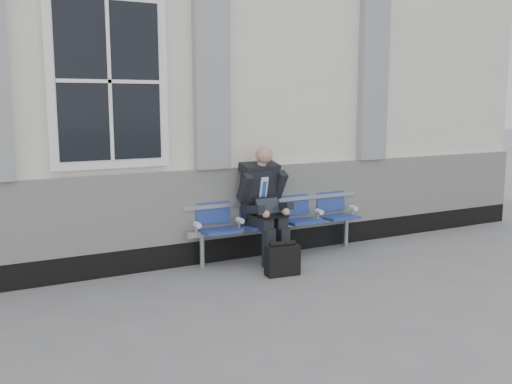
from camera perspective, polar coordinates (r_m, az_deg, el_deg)
ground at (r=5.57m, az=-13.57°, el=-12.56°), size 70.00×70.00×0.00m
station_building at (r=8.60m, az=-20.20°, el=9.78°), size 14.40×4.40×4.49m
bench at (r=7.52m, az=2.24°, el=-2.29°), size 2.60×0.47×0.91m
businessman at (r=7.22m, az=0.78°, el=-0.81°), size 0.61×0.82×1.48m
briefcase at (r=6.75m, az=2.65°, el=-6.78°), size 0.42×0.22×0.41m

